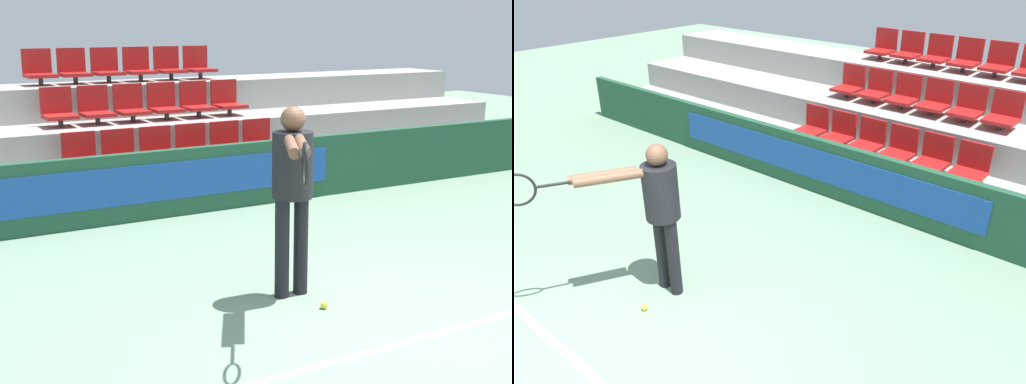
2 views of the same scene
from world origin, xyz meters
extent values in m
plane|color=gray|center=(0.00, 0.00, 0.00)|extent=(30.00, 30.00, 0.00)
cube|color=white|center=(0.00, 0.02, 0.00)|extent=(6.16, 0.08, 0.01)
cube|color=#1E4C33|center=(0.00, 4.31, 0.43)|extent=(12.85, 0.12, 0.86)
cube|color=#19479E|center=(-0.79, 4.24, 0.47)|extent=(5.36, 0.02, 0.47)
cube|color=#9E9E99|center=(0.00, 4.92, 0.25)|extent=(12.45, 1.07, 0.49)
cube|color=#9E9E99|center=(0.00, 5.99, 0.49)|extent=(12.45, 1.07, 0.98)
cube|color=#9E9E99|center=(0.00, 7.06, 0.74)|extent=(12.45, 1.07, 1.47)
cylinder|color=#333333|center=(-1.31, 4.98, 0.55)|extent=(0.07, 0.07, 0.12)
cube|color=#A31919|center=(-1.31, 4.98, 0.63)|extent=(0.44, 0.45, 0.05)
cube|color=#A31919|center=(-1.31, 5.18, 0.84)|extent=(0.44, 0.04, 0.37)
cylinder|color=#333333|center=(-0.79, 4.98, 0.55)|extent=(0.07, 0.07, 0.12)
cube|color=#A31919|center=(-0.79, 4.98, 0.63)|extent=(0.44, 0.45, 0.05)
cube|color=#A31919|center=(-0.79, 5.18, 0.84)|extent=(0.44, 0.04, 0.37)
cylinder|color=#333333|center=(-0.26, 4.98, 0.55)|extent=(0.07, 0.07, 0.12)
cube|color=#A31919|center=(-0.26, 4.98, 0.63)|extent=(0.44, 0.45, 0.05)
cube|color=#A31919|center=(-0.26, 5.18, 0.84)|extent=(0.44, 0.04, 0.37)
cylinder|color=#333333|center=(0.26, 4.98, 0.55)|extent=(0.07, 0.07, 0.12)
cube|color=#A31919|center=(0.26, 4.98, 0.63)|extent=(0.44, 0.45, 0.05)
cube|color=#A31919|center=(0.26, 5.18, 0.84)|extent=(0.44, 0.04, 0.37)
cylinder|color=#333333|center=(0.79, 4.98, 0.55)|extent=(0.07, 0.07, 0.12)
cube|color=#A31919|center=(0.79, 4.98, 0.63)|extent=(0.44, 0.45, 0.05)
cube|color=#A31919|center=(0.79, 5.18, 0.84)|extent=(0.44, 0.04, 0.37)
cylinder|color=#333333|center=(1.31, 4.98, 0.55)|extent=(0.07, 0.07, 0.12)
cube|color=#A31919|center=(1.31, 4.98, 0.63)|extent=(0.44, 0.45, 0.05)
cube|color=#A31919|center=(1.31, 5.18, 0.84)|extent=(0.44, 0.04, 0.37)
cylinder|color=#333333|center=(-1.31, 6.05, 1.04)|extent=(0.07, 0.07, 0.12)
cube|color=#A31919|center=(-1.31, 6.05, 1.12)|extent=(0.44, 0.45, 0.05)
cube|color=#A31919|center=(-1.31, 6.25, 1.33)|extent=(0.44, 0.04, 0.37)
cylinder|color=#333333|center=(-0.79, 6.05, 1.04)|extent=(0.07, 0.07, 0.12)
cube|color=#A31919|center=(-0.79, 6.05, 1.12)|extent=(0.44, 0.45, 0.05)
cube|color=#A31919|center=(-0.79, 6.25, 1.33)|extent=(0.44, 0.04, 0.37)
cylinder|color=#333333|center=(-0.26, 6.05, 1.04)|extent=(0.07, 0.07, 0.12)
cube|color=#A31919|center=(-0.26, 6.05, 1.12)|extent=(0.44, 0.45, 0.05)
cube|color=#A31919|center=(-0.26, 6.25, 1.33)|extent=(0.44, 0.04, 0.37)
cylinder|color=#333333|center=(0.26, 6.05, 1.04)|extent=(0.07, 0.07, 0.12)
cube|color=#A31919|center=(0.26, 6.05, 1.12)|extent=(0.44, 0.45, 0.05)
cube|color=#A31919|center=(0.26, 6.25, 1.33)|extent=(0.44, 0.04, 0.37)
cylinder|color=#333333|center=(0.79, 6.05, 1.04)|extent=(0.07, 0.07, 0.12)
cube|color=#A31919|center=(0.79, 6.05, 1.12)|extent=(0.44, 0.45, 0.05)
cube|color=#A31919|center=(0.79, 6.25, 1.33)|extent=(0.44, 0.04, 0.37)
cylinder|color=#333333|center=(1.31, 6.05, 1.04)|extent=(0.07, 0.07, 0.12)
cube|color=#A31919|center=(1.31, 6.05, 1.12)|extent=(0.44, 0.45, 0.05)
cube|color=#A31919|center=(1.31, 6.25, 1.33)|extent=(0.44, 0.04, 0.37)
cylinder|color=#333333|center=(-1.31, 7.12, 1.53)|extent=(0.07, 0.07, 0.12)
cube|color=#A31919|center=(-1.31, 7.12, 1.61)|extent=(0.44, 0.45, 0.05)
cube|color=#A31919|center=(-1.31, 7.32, 1.82)|extent=(0.44, 0.04, 0.37)
cylinder|color=#333333|center=(-0.79, 7.12, 1.53)|extent=(0.07, 0.07, 0.12)
cube|color=#A31919|center=(-0.79, 7.12, 1.61)|extent=(0.44, 0.45, 0.05)
cube|color=#A31919|center=(-0.79, 7.32, 1.82)|extent=(0.44, 0.04, 0.37)
cylinder|color=#333333|center=(-0.26, 7.12, 1.53)|extent=(0.07, 0.07, 0.12)
cube|color=#A31919|center=(-0.26, 7.12, 1.61)|extent=(0.44, 0.45, 0.05)
cube|color=#A31919|center=(-0.26, 7.32, 1.82)|extent=(0.44, 0.04, 0.37)
cylinder|color=#333333|center=(0.26, 7.12, 1.53)|extent=(0.07, 0.07, 0.12)
cube|color=#A31919|center=(0.26, 7.12, 1.61)|extent=(0.44, 0.45, 0.05)
cube|color=#A31919|center=(0.26, 7.32, 1.82)|extent=(0.44, 0.04, 0.37)
cylinder|color=#333333|center=(0.79, 7.12, 1.53)|extent=(0.07, 0.07, 0.12)
cube|color=#A31919|center=(0.79, 7.12, 1.61)|extent=(0.44, 0.45, 0.05)
cube|color=#A31919|center=(0.79, 7.32, 1.82)|extent=(0.44, 0.04, 0.37)
cylinder|color=black|center=(-0.58, 1.30, 0.45)|extent=(0.13, 0.13, 0.91)
cylinder|color=black|center=(-0.38, 1.30, 0.45)|extent=(0.13, 0.13, 0.91)
cylinder|color=black|center=(-0.48, 1.30, 1.20)|extent=(0.36, 0.36, 0.58)
sphere|color=brown|center=(-0.48, 1.30, 1.60)|extent=(0.22, 0.22, 0.22)
cylinder|color=brown|center=(-0.76, 0.86, 1.45)|extent=(0.38, 0.60, 0.09)
cylinder|color=brown|center=(-0.66, 0.86, 1.45)|extent=(0.38, 0.60, 0.09)
cylinder|color=black|center=(-0.93, 0.45, 1.45)|extent=(0.17, 0.28, 0.03)
torus|color=black|center=(-1.07, 0.18, 1.45)|extent=(0.17, 0.30, 0.32)
sphere|color=#CCDB33|center=(-0.40, 0.88, 0.03)|extent=(0.07, 0.07, 0.07)
camera|label=1|loc=(-3.68, -3.85, 2.41)|focal=50.00mm
camera|label=2|loc=(3.25, -1.39, 3.44)|focal=35.00mm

